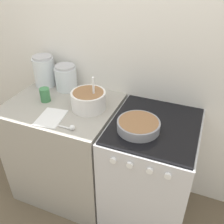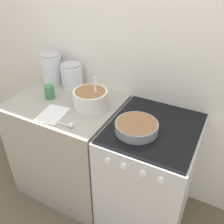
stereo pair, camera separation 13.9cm
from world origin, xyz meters
name	(u,v)px [view 2 (the right image)]	position (x,y,z in m)	size (l,w,h in m)	color
wall_back	(134,59)	(0.00, 0.70, 1.20)	(4.65, 0.05, 2.40)	white
countertop_cabinet	(70,146)	(-0.41, 0.34, 0.46)	(0.82, 0.67, 0.91)	#9E998E
stove	(149,175)	(0.32, 0.34, 0.45)	(0.60, 0.69, 0.91)	silver
mixing_bowl	(91,98)	(-0.19, 0.36, 0.99)	(0.25, 0.25, 0.26)	white
baking_pan	(137,127)	(0.23, 0.24, 0.94)	(0.28, 0.28, 0.07)	gray
storage_jar_left	(52,70)	(-0.71, 0.57, 1.02)	(0.18, 0.18, 0.26)	silver
storage_jar_middle	(72,77)	(-0.50, 0.57, 1.00)	(0.18, 0.18, 0.21)	silver
tin_can	(50,92)	(-0.55, 0.33, 0.96)	(0.08, 0.08, 0.11)	#3F7F4C
recipe_page	(52,114)	(-0.38, 0.14, 0.91)	(0.20, 0.25, 0.01)	white
measuring_spoon	(69,125)	(-0.18, 0.08, 0.93)	(0.12, 0.04, 0.04)	white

